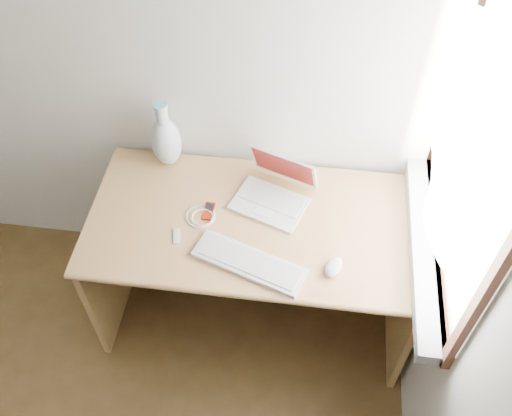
# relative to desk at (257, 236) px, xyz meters

# --- Properties ---
(back_wall) EXTENTS (3.50, 0.04, 2.60)m
(back_wall) POSITION_rel_desk_xyz_m (-1.02, 0.29, 0.78)
(back_wall) COLOR beige
(back_wall) RESTS_ON floor
(window) EXTENTS (0.11, 0.99, 1.10)m
(window) POSITION_rel_desk_xyz_m (0.70, -0.16, 0.75)
(window) COLOR silver
(window) RESTS_ON right_wall
(desk) EXTENTS (1.39, 0.70, 0.74)m
(desk) POSITION_rel_desk_xyz_m (0.00, 0.00, 0.00)
(desk) COLOR tan
(desk) RESTS_ON floor
(laptop) EXTENTS (0.35, 0.34, 0.20)m
(laptop) POSITION_rel_desk_xyz_m (0.05, 0.05, 0.26)
(laptop) COLOR white
(laptop) RESTS_ON desk
(external_keyboard) EXTENTS (0.47, 0.27, 0.02)m
(external_keyboard) POSITION_rel_desk_xyz_m (0.01, -0.30, 0.22)
(external_keyboard) COLOR white
(external_keyboard) RESTS_ON desk
(mouse) EXTENTS (0.09, 0.12, 0.04)m
(mouse) POSITION_rel_desk_xyz_m (0.33, -0.28, 0.23)
(mouse) COLOR white
(mouse) RESTS_ON desk
(ipod) EXTENTS (0.05, 0.10, 0.01)m
(ipod) POSITION_rel_desk_xyz_m (-0.20, -0.06, 0.22)
(ipod) COLOR #A5210B
(ipod) RESTS_ON desk
(cable_coil) EXTENTS (0.16, 0.16, 0.01)m
(cable_coil) POSITION_rel_desk_xyz_m (-0.23, -0.09, 0.21)
(cable_coil) COLOR white
(cable_coil) RESTS_ON desk
(remote) EXTENTS (0.04, 0.08, 0.01)m
(remote) POSITION_rel_desk_xyz_m (-0.30, -0.20, 0.21)
(remote) COLOR white
(remote) RESTS_ON desk
(vase) EXTENTS (0.13, 0.13, 0.34)m
(vase) POSITION_rel_desk_xyz_m (-0.43, 0.21, 0.35)
(vase) COLOR silver
(vase) RESTS_ON desk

